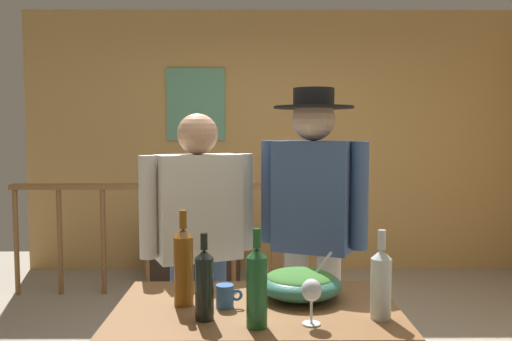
% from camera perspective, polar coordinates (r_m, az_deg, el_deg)
% --- Properties ---
extents(back_wall, '(5.24, 0.10, 2.72)m').
position_cam_1_polar(back_wall, '(5.64, 2.15, 3.12)').
color(back_wall, tan).
rests_on(back_wall, ground_plane).
extents(framed_picture, '(0.60, 0.03, 0.75)m').
position_cam_1_polar(framed_picture, '(5.61, -6.46, 7.04)').
color(framed_picture, '#60A283').
extents(stair_railing, '(2.43, 0.10, 1.05)m').
position_cam_1_polar(stair_railing, '(4.83, -7.11, -5.85)').
color(stair_railing, brown).
rests_on(stair_railing, ground_plane).
extents(tv_console, '(0.90, 0.40, 0.47)m').
position_cam_1_polar(tv_console, '(5.46, -6.51, -8.86)').
color(tv_console, '#38281E').
rests_on(tv_console, ground_plane).
extents(flat_screen_tv, '(0.56, 0.12, 0.45)m').
position_cam_1_polar(flat_screen_tv, '(5.34, -6.59, -3.72)').
color(flat_screen_tv, black).
rests_on(flat_screen_tv, tv_console).
extents(serving_table, '(1.14, 0.71, 0.77)m').
position_cam_1_polar(serving_table, '(2.25, 0.07, -16.49)').
color(serving_table, brown).
rests_on(serving_table, ground_plane).
extents(salad_bowl, '(0.35, 0.35, 0.20)m').
position_cam_1_polar(salad_bowl, '(2.31, 4.76, -11.89)').
color(salad_bowl, '#337060').
rests_on(salad_bowl, serving_table).
extents(wine_glass, '(0.07, 0.07, 0.17)m').
position_cam_1_polar(wine_glass, '(2.00, 5.95, -12.83)').
color(wine_glass, silver).
rests_on(wine_glass, serving_table).
extents(wine_bottle_clear, '(0.08, 0.08, 0.34)m').
position_cam_1_polar(wine_bottle_clear, '(2.09, 13.24, -11.58)').
color(wine_bottle_clear, silver).
rests_on(wine_bottle_clear, serving_table).
extents(wine_bottle_green, '(0.08, 0.08, 0.36)m').
position_cam_1_polar(wine_bottle_green, '(1.95, 0.09, -12.26)').
color(wine_bottle_green, '#1E5628').
rests_on(wine_bottle_green, serving_table).
extents(wine_bottle_dark, '(0.07, 0.07, 0.33)m').
position_cam_1_polar(wine_bottle_dark, '(2.04, -5.56, -11.93)').
color(wine_bottle_dark, black).
rests_on(wine_bottle_dark, serving_table).
extents(wine_bottle_amber, '(0.08, 0.08, 0.39)m').
position_cam_1_polar(wine_bottle_amber, '(2.21, -7.76, -10.01)').
color(wine_bottle_amber, brown).
rests_on(wine_bottle_amber, serving_table).
extents(mug_blue, '(0.11, 0.07, 0.09)m').
position_cam_1_polar(mug_blue, '(2.19, -3.29, -13.27)').
color(mug_blue, '#3866B2').
rests_on(mug_blue, serving_table).
extents(person_standing_left, '(0.58, 0.37, 1.56)m').
position_cam_1_polar(person_standing_left, '(2.88, -6.20, -6.65)').
color(person_standing_left, '#3D5684').
rests_on(person_standing_left, ground_plane).
extents(person_standing_right, '(0.55, 0.42, 1.70)m').
position_cam_1_polar(person_standing_right, '(2.87, 6.09, -4.86)').
color(person_standing_right, beige).
rests_on(person_standing_right, ground_plane).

